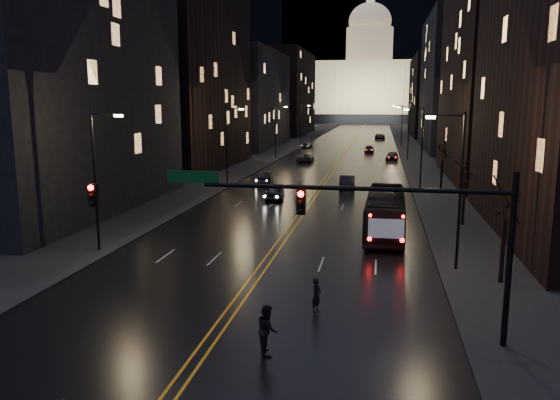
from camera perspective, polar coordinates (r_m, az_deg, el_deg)
The scene contains 37 objects.
ground at distance 24.13m, azimuth -6.34°, elevation -13.12°, with size 900.00×900.00×0.00m, color black.
road at distance 151.63m, azimuth 7.96°, elevation 6.52°, with size 20.00×320.00×0.02m, color black.
sidewalk_left at distance 152.87m, azimuth 2.68°, elevation 6.66°, with size 8.00×320.00×0.16m, color black.
sidewalk_right at distance 151.67m, azimuth 13.28°, elevation 6.38°, with size 8.00×320.00×0.16m, color black.
center_line at distance 151.63m, azimuth 7.96°, elevation 6.53°, with size 0.62×320.00×0.01m, color orange.
building_left_near at distance 51.23m, azimuth -22.55°, elevation 11.10°, with size 12.00×28.00×22.00m, color black.
building_left_mid at distance 80.19m, azimuth -9.97°, elevation 13.26°, with size 12.00×30.00×28.00m, color black.
building_left_far at distance 116.49m, azimuth -3.33°, elevation 10.43°, with size 12.00×34.00×20.00m, color black.
building_left_dist at distance 163.54m, azimuth 0.72°, elevation 11.08°, with size 12.00×40.00×24.00m, color black.
building_right_tall at distance 73.26m, azimuth 22.73°, elevation 16.88°, with size 12.00×30.00×38.00m, color black.
building_right_mid at distance 114.16m, azimuth 18.05°, elevation 11.47°, with size 12.00×34.00×26.00m, color black.
building_right_dist at distance 161.84m, azimuth 15.79°, elevation 10.36°, with size 12.00×40.00×22.00m, color black.
mountain_ridge at distance 406.38m, azimuth 15.78°, elevation 17.70°, with size 520.00×60.00×130.00m, color black.
capitol at distance 271.37m, azimuth 9.20°, elevation 11.70°, with size 90.00×50.00×58.50m.
traffic_signal at distance 21.65m, azimuth 8.55°, elevation -1.70°, with size 17.29×0.45×7.00m.
streetlamp_right_near at distance 31.79m, azimuth 18.05°, elevation 1.67°, with size 2.13×0.25×9.00m.
streetlamp_left_near at distance 35.96m, azimuth -18.55°, elevation 2.58°, with size 2.13×0.25×9.00m.
streetlamp_right_mid at distance 61.50m, azimuth 14.44°, elevation 5.75°, with size 2.13×0.25×9.00m.
streetlamp_left_mid at distance 63.75m, azimuth -5.44°, elevation 6.17°, with size 2.13×0.25×9.00m.
streetlamp_right_far at distance 91.40m, azimuth 13.18°, elevation 7.16°, with size 2.13×0.25×9.00m.
streetlamp_left_far at distance 92.93m, azimuth -0.37°, elevation 7.48°, with size 2.13×0.25×9.00m.
streetlamp_right_dist at distance 121.34m, azimuth 12.53°, elevation 7.88°, with size 2.13×0.25×9.00m.
streetlamp_left_dist at distance 122.50m, azimuth 2.27°, elevation 8.13°, with size 2.13×0.25×9.00m.
tree_right_near at distance 30.31m, azimuth 22.57°, elevation -0.08°, with size 2.40×2.40×6.65m.
tree_right_mid at distance 43.96m, azimuth 18.82°, elevation 3.13°, with size 2.40×2.40×6.65m.
tree_right_far at distance 59.75m, azimuth 16.64°, elevation 4.99°, with size 2.40×2.40×6.65m.
bus at distance 40.33m, azimuth 10.95°, elevation -1.33°, with size 2.66×11.38×3.17m, color black.
oncoming_car_a at distance 53.62m, azimuth -0.54°, elevation 0.79°, with size 1.77×4.39×1.50m, color black.
oncoming_car_b at distance 63.97m, azimuth -1.55°, elevation 2.34°, with size 1.62×4.64×1.53m, color black.
oncoming_car_c at distance 87.88m, azimuth 2.68°, elevation 4.43°, with size 2.29×4.96×1.38m, color black.
oncoming_car_d at distance 113.99m, azimuth 2.80°, elevation 5.76°, with size 1.91×4.70×1.36m, color black.
receding_car_a at distance 60.24m, azimuth 7.02°, elevation 1.79°, with size 1.66×4.76×1.57m, color black.
receding_car_b at distance 91.60m, azimuth 11.62°, elevation 4.52°, with size 1.82×4.52×1.54m, color black.
receding_car_c at distance 105.08m, azimuth 9.30°, elevation 5.24°, with size 1.83×4.49×1.30m, color black.
receding_car_d at distance 143.39m, azimuth 10.39°, elevation 6.55°, with size 2.52×5.47×1.52m, color black.
pedestrian_a at distance 25.40m, azimuth 3.83°, elevation -9.89°, with size 0.59×0.39×1.62m, color black.
pedestrian_b at distance 21.39m, azimuth -1.33°, elevation -13.35°, with size 0.95×0.52×1.96m, color black.
Camera 1 is at (6.52, -21.19, 9.53)m, focal length 35.00 mm.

